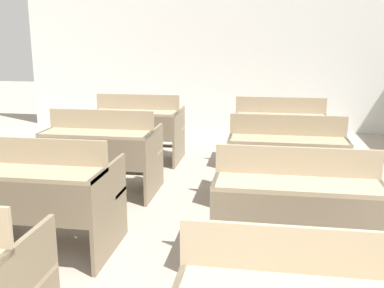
{
  "coord_description": "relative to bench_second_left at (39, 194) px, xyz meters",
  "views": [
    {
      "loc": [
        0.51,
        -0.18,
        1.56
      ],
      "look_at": [
        -0.04,
        3.26,
        0.73
      ],
      "focal_mm": 42.0,
      "sensor_mm": 36.0,
      "label": 1
    }
  ],
  "objects": [
    {
      "name": "bench_back_left",
      "position": [
        0.03,
        2.55,
        0.0
      ],
      "size": [
        1.07,
        0.72,
        0.86
      ],
      "color": "#80715A",
      "rests_on": "ground_plane"
    },
    {
      "name": "bench_second_right",
      "position": [
        1.83,
        0.02,
        0.0
      ],
      "size": [
        1.07,
        0.72,
        0.86
      ],
      "color": "#7F7059",
      "rests_on": "ground_plane"
    },
    {
      "name": "bench_third_left",
      "position": [
        0.01,
        1.3,
        0.0
      ],
      "size": [
        1.07,
        0.72,
        0.86
      ],
      "color": "#7C6D56",
      "rests_on": "ground_plane"
    },
    {
      "name": "bench_third_right",
      "position": [
        1.83,
        1.29,
        0.0
      ],
      "size": [
        1.07,
        0.72,
        0.86
      ],
      "color": "#796A53",
      "rests_on": "ground_plane"
    },
    {
      "name": "bench_back_right",
      "position": [
        1.8,
        2.56,
        0.0
      ],
      "size": [
        1.07,
        0.72,
        0.86
      ],
      "color": "#807059",
      "rests_on": "ground_plane"
    },
    {
      "name": "bench_second_left",
      "position": [
        0.0,
        0.0,
        0.0
      ],
      "size": [
        1.07,
        0.72,
        0.86
      ],
      "color": "#796A53",
      "rests_on": "ground_plane"
    },
    {
      "name": "wall_back",
      "position": [
        1.09,
        4.8,
        1.04
      ],
      "size": [
        7.28,
        0.06,
        2.97
      ],
      "color": "silver",
      "rests_on": "ground_plane"
    }
  ]
}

